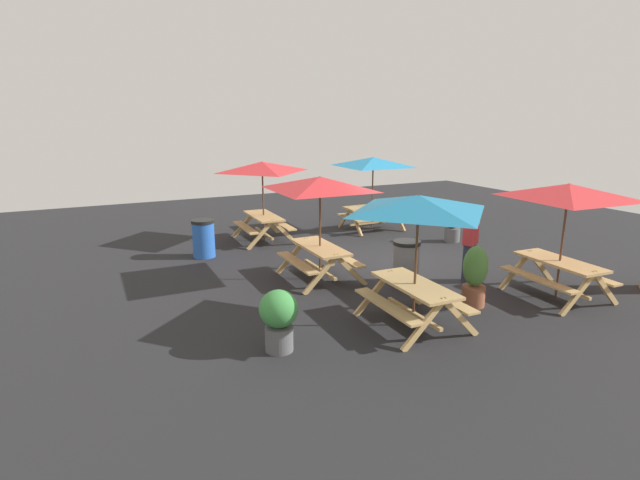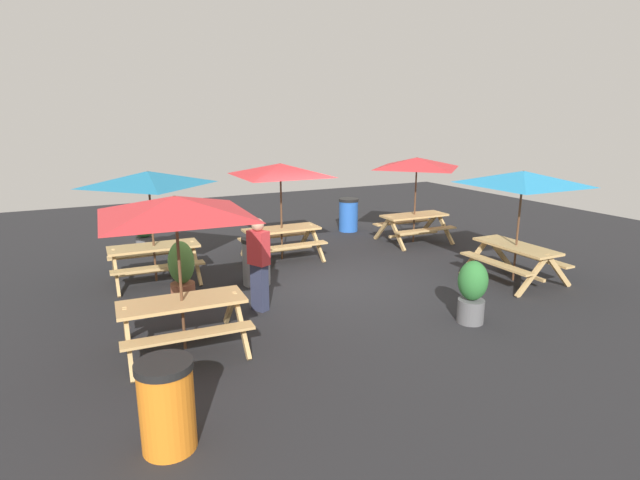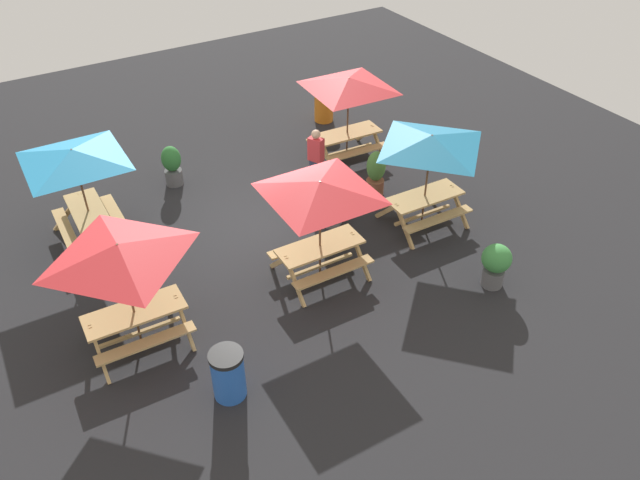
{
  "view_description": "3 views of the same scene",
  "coord_description": "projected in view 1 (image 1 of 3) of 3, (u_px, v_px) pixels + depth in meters",
  "views": [
    {
      "loc": [
        9.88,
        -6.74,
        3.58
      ],
      "look_at": [
        0.33,
        -2.02,
        0.9
      ],
      "focal_mm": 28.0,
      "sensor_mm": 36.0,
      "label": 1
    },
    {
      "loc": [
        4.74,
        8.75,
        3.38
      ],
      "look_at": [
        0.28,
        -0.07,
        0.9
      ],
      "focal_mm": 28.0,
      "sensor_mm": 36.0,
      "label": 2
    },
    {
      "loc": [
        -4.84,
        -10.58,
        8.61
      ],
      "look_at": [
        0.33,
        -2.02,
        0.9
      ],
      "focal_mm": 35.0,
      "sensor_mm": 36.0,
      "label": 3
    }
  ],
  "objects": [
    {
      "name": "picnic_table_2",
      "position": [
        320.0,
        191.0,
        10.72
      ],
      "size": [
        2.83,
        2.83,
        2.34
      ],
      "rotation": [
        0.0,
        0.0,
        -0.02
      ],
      "color": "tan",
      "rests_on": "ground"
    },
    {
      "name": "picnic_table_3",
      "position": [
        418.0,
        214.0,
        8.27
      ],
      "size": [
        2.06,
        2.06,
        2.34
      ],
      "rotation": [
        0.0,
        0.0,
        -0.03
      ],
      "color": "tan",
      "rests_on": "ground"
    },
    {
      "name": "picnic_table_1",
      "position": [
        262.0,
        173.0,
        14.11
      ],
      "size": [
        2.06,
        2.06,
        2.34
      ],
      "rotation": [
        0.0,
        0.0,
        -0.03
      ],
      "color": "tan",
      "rests_on": "ground"
    },
    {
      "name": "potted_plant_2",
      "position": [
        279.0,
        317.0,
        7.67
      ],
      "size": [
        0.6,
        0.6,
        0.99
      ],
      "color": "#59595B",
      "rests_on": "ground"
    },
    {
      "name": "picnic_table_4",
      "position": [
        373.0,
        167.0,
        15.55
      ],
      "size": [
        2.83,
        2.83,
        2.34
      ],
      "rotation": [
        0.0,
        0.0,
        1.56
      ],
      "color": "tan",
      "rests_on": "ground"
    },
    {
      "name": "potted_plant_0",
      "position": [
        475.0,
        276.0,
        9.49
      ],
      "size": [
        0.47,
        0.47,
        1.19
      ],
      "color": "#935138",
      "rests_on": "ground"
    },
    {
      "name": "potted_plant_1",
      "position": [
        453.0,
        223.0,
        14.37
      ],
      "size": [
        0.49,
        0.49,
        1.07
      ],
      "color": "#59595B",
      "rests_on": "ground"
    },
    {
      "name": "ground_plane",
      "position": [
        387.0,
        263.0,
        12.36
      ],
      "size": [
        24.0,
        24.0,
        0.0
      ],
      "primitive_type": "plane",
      "color": "#232326",
      "rests_on": "ground"
    },
    {
      "name": "trash_bin_blue",
      "position": [
        204.0,
        238.0,
        12.83
      ],
      "size": [
        0.59,
        0.59,
        0.98
      ],
      "color": "blue",
      "rests_on": "ground"
    },
    {
      "name": "picnic_table_0",
      "position": [
        567.0,
        200.0,
        9.62
      ],
      "size": [
        2.82,
        2.82,
        2.34
      ],
      "rotation": [
        0.0,
        0.0,
        -0.06
      ],
      "color": "tan",
      "rests_on": "ground"
    },
    {
      "name": "person_standing",
      "position": [
        470.0,
        243.0,
        10.82
      ],
      "size": [
        0.35,
        0.42,
        1.67
      ],
      "rotation": [
        0.0,
        0.0,
        2.01
      ],
      "color": "#2D334C",
      "rests_on": "ground"
    },
    {
      "name": "trash_bin_gray",
      "position": [
        406.0,
        263.0,
        10.7
      ],
      "size": [
        0.59,
        0.59,
        0.98
      ],
      "color": "gray",
      "rests_on": "ground"
    }
  ]
}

